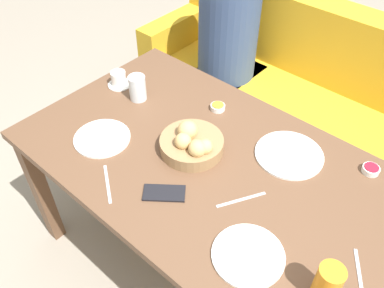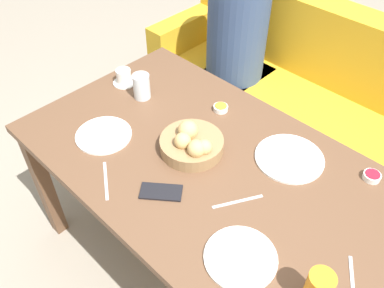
% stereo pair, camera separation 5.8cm
% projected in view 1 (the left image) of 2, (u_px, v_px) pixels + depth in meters
% --- Properties ---
extents(ground_plane, '(10.00, 10.00, 0.00)m').
position_uv_depth(ground_plane, '(203.00, 259.00, 2.09)').
color(ground_plane, gray).
extents(dining_table, '(1.48, 0.90, 0.74)m').
position_uv_depth(dining_table, '(206.00, 175.00, 1.64)').
color(dining_table, brown).
rests_on(dining_table, ground_plane).
extents(couch, '(1.90, 0.70, 0.90)m').
position_uv_depth(couch, '(293.00, 104.00, 2.50)').
color(couch, gold).
rests_on(couch, ground_plane).
extents(seated_person, '(0.35, 0.45, 1.24)m').
position_uv_depth(seated_person, '(226.00, 61.00, 2.47)').
color(seated_person, '#23232D').
rests_on(seated_person, ground_plane).
extents(bread_basket, '(0.25, 0.25, 0.12)m').
position_uv_depth(bread_basket, '(192.00, 143.00, 1.58)').
color(bread_basket, '#99754C').
rests_on(bread_basket, dining_table).
extents(plate_near_left, '(0.23, 0.23, 0.01)m').
position_uv_depth(plate_near_left, '(102.00, 138.00, 1.65)').
color(plate_near_left, white).
rests_on(plate_near_left, dining_table).
extents(plate_near_right, '(0.23, 0.23, 0.01)m').
position_uv_depth(plate_near_right, '(248.00, 255.00, 1.26)').
color(plate_near_right, white).
rests_on(plate_near_right, dining_table).
extents(plate_far_center, '(0.27, 0.27, 0.01)m').
position_uv_depth(plate_far_center, '(289.00, 155.00, 1.58)').
color(plate_far_center, white).
rests_on(plate_far_center, dining_table).
extents(juice_glass, '(0.08, 0.08, 0.14)m').
position_uv_depth(juice_glass, '(327.00, 284.00, 1.13)').
color(juice_glass, orange).
rests_on(juice_glass, dining_table).
extents(water_tumbler, '(0.08, 0.08, 0.12)m').
position_uv_depth(water_tumbler, '(137.00, 88.00, 1.81)').
color(water_tumbler, silver).
rests_on(water_tumbler, dining_table).
extents(coffee_cup, '(0.11, 0.11, 0.07)m').
position_uv_depth(coffee_cup, '(119.00, 79.00, 1.91)').
color(coffee_cup, white).
rests_on(coffee_cup, dining_table).
extents(jam_bowl_berry, '(0.06, 0.06, 0.03)m').
position_uv_depth(jam_bowl_berry, '(371.00, 169.00, 1.52)').
color(jam_bowl_berry, white).
rests_on(jam_bowl_berry, dining_table).
extents(jam_bowl_honey, '(0.06, 0.06, 0.03)m').
position_uv_depth(jam_bowl_honey, '(218.00, 107.00, 1.79)').
color(jam_bowl_honey, white).
rests_on(jam_bowl_honey, dining_table).
extents(fork_silver, '(0.10, 0.17, 0.00)m').
position_uv_depth(fork_silver, '(241.00, 200.00, 1.43)').
color(fork_silver, '#B7B7BC').
rests_on(fork_silver, dining_table).
extents(knife_silver, '(0.16, 0.11, 0.00)m').
position_uv_depth(knife_silver, '(108.00, 184.00, 1.48)').
color(knife_silver, '#B7B7BC').
rests_on(knife_silver, dining_table).
extents(spoon_coffee, '(0.09, 0.12, 0.00)m').
position_uv_depth(spoon_coffee, '(358.00, 269.00, 1.23)').
color(spoon_coffee, '#B7B7BC').
rests_on(spoon_coffee, dining_table).
extents(cell_phone, '(0.16, 0.15, 0.01)m').
position_uv_depth(cell_phone, '(165.00, 194.00, 1.44)').
color(cell_phone, black).
rests_on(cell_phone, dining_table).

